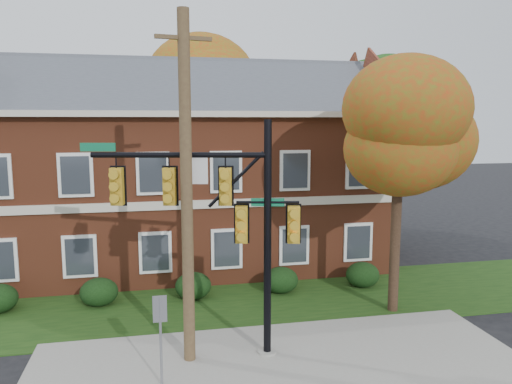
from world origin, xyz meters
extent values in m
plane|color=black|center=(0.00, 0.00, 0.00)|extent=(120.00, 120.00, 0.00)
cube|color=gray|center=(0.00, 1.00, 0.04)|extent=(14.00, 5.00, 0.08)
cube|color=#193811|center=(0.00, 6.00, 0.02)|extent=(30.00, 6.00, 0.04)
cube|color=brown|center=(-2.00, 12.00, 3.50)|extent=(18.00, 8.00, 7.00)
cube|color=beige|center=(-2.00, 12.00, 7.12)|extent=(18.80, 8.80, 0.24)
cube|color=beige|center=(-2.00, 7.97, 3.50)|extent=(18.00, 0.12, 0.35)
ellipsoid|color=black|center=(-5.50, 6.70, 0.53)|extent=(1.40, 1.26, 1.05)
ellipsoid|color=black|center=(-2.00, 6.70, 0.53)|extent=(1.40, 1.26, 1.05)
ellipsoid|color=black|center=(1.50, 6.70, 0.53)|extent=(1.40, 1.26, 1.05)
ellipsoid|color=black|center=(5.00, 6.70, 0.53)|extent=(1.40, 1.26, 1.05)
cylinder|color=black|center=(5.00, 4.00, 2.88)|extent=(0.36, 0.36, 5.76)
ellipsoid|color=red|center=(5.00, 4.00, 6.48)|extent=(4.25, 4.25, 3.60)
ellipsoid|color=red|center=(5.62, 3.62, 7.08)|extent=(3.50, 3.50, 3.00)
cylinder|color=black|center=(9.00, 13.00, 3.52)|extent=(0.36, 0.36, 7.04)
ellipsoid|color=#0F3810|center=(9.00, 13.00, 7.92)|extent=(5.95, 5.95, 5.04)
ellipsoid|color=#0F3810|center=(9.88, 12.47, 8.52)|extent=(4.90, 4.90, 4.20)
cylinder|color=black|center=(-1.00, 20.00, 3.84)|extent=(0.36, 0.36, 7.68)
ellipsoid|color=red|center=(-1.00, 20.00, 8.64)|extent=(6.46, 6.46, 5.47)
ellipsoid|color=red|center=(-0.05, 19.43, 9.24)|extent=(5.32, 5.32, 4.56)
cylinder|color=gray|center=(-0.25, 1.50, 0.08)|extent=(0.55, 0.55, 0.16)
cylinder|color=black|center=(-0.25, 1.50, 3.45)|extent=(0.26, 0.26, 6.89)
cylinder|color=black|center=(-2.65, 2.02, 5.91)|extent=(4.85, 1.19, 0.16)
cylinder|color=black|center=(-0.25, 1.50, 4.58)|extent=(1.75, 0.45, 0.08)
cube|color=#B98D1D|center=(-4.39, 2.39, 5.02)|extent=(0.49, 0.38, 1.14)
cube|color=#B98D1D|center=(-2.94, 2.08, 5.02)|extent=(0.49, 0.38, 1.14)
cube|color=#B98D1D|center=(-1.40, 1.75, 5.02)|extent=(0.49, 0.38, 1.14)
cube|color=silver|center=(-2.17, 1.91, 5.47)|extent=(0.59, 0.16, 0.74)
cube|color=#0C623D|center=(-4.87, 2.49, 6.13)|extent=(0.97, 0.25, 0.24)
cube|color=#B98D1D|center=(-0.97, 1.65, 3.94)|extent=(0.49, 0.38, 1.14)
cube|color=#B98D1D|center=(0.47, 1.35, 3.94)|extent=(0.49, 0.38, 1.14)
cube|color=#0C623D|center=(-0.25, 1.50, 4.58)|extent=(0.92, 0.23, 0.23)
cylinder|color=#4C3723|center=(-2.50, 1.60, 4.88)|extent=(0.37, 0.37, 9.76)
cube|color=#4C3723|center=(-2.50, 1.60, 9.00)|extent=(1.52, 0.33, 0.11)
cylinder|color=slate|center=(-3.31, 0.35, 1.23)|extent=(0.07, 0.07, 2.46)
cube|color=slate|center=(-3.31, 0.35, 2.12)|extent=(0.36, 0.05, 0.69)
camera|label=1|loc=(-3.35, -11.98, 6.84)|focal=35.00mm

